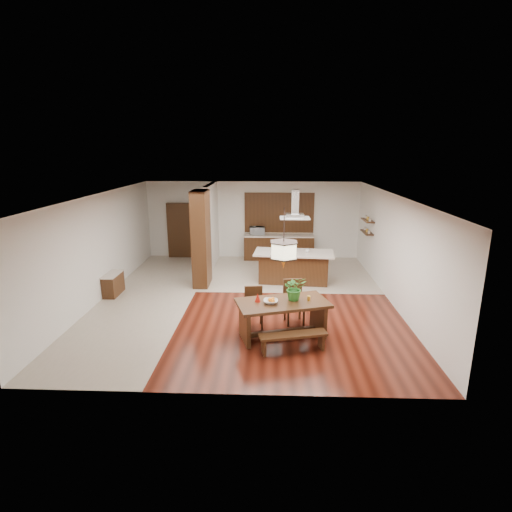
{
  "coord_description": "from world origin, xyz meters",
  "views": [
    {
      "loc": [
        0.7,
        -10.46,
        4.07
      ],
      "look_at": [
        0.3,
        0.0,
        1.25
      ],
      "focal_mm": 28.0,
      "sensor_mm": 36.0,
      "label": 1
    }
  ],
  "objects_px": {
    "dining_chair_left": "(254,308)",
    "microwave": "(257,231)",
    "range_hood": "(295,204)",
    "island_cup": "(307,251)",
    "fruit_bowl": "(271,301)",
    "pendant_lantern": "(284,239)",
    "dining_chair_right": "(294,302)",
    "dining_table": "(283,311)",
    "foliage_plant": "(295,288)",
    "kitchen_island": "(293,267)",
    "dining_bench": "(293,342)",
    "hallway_console": "(113,284)"
  },
  "relations": [
    {
      "from": "dining_table",
      "to": "foliage_plant",
      "type": "distance_m",
      "value": 0.57
    },
    {
      "from": "hallway_console",
      "to": "dining_bench",
      "type": "distance_m",
      "value": 5.9
    },
    {
      "from": "pendant_lantern",
      "to": "dining_bench",
      "type": "bearing_deg",
      "value": -73.4
    },
    {
      "from": "foliage_plant",
      "to": "kitchen_island",
      "type": "bearing_deg",
      "value": 87.25
    },
    {
      "from": "microwave",
      "to": "dining_chair_right",
      "type": "bearing_deg",
      "value": -86.29
    },
    {
      "from": "dining_table",
      "to": "island_cup",
      "type": "relative_size",
      "value": 17.93
    },
    {
      "from": "hallway_console",
      "to": "foliage_plant",
      "type": "xyz_separation_m",
      "value": [
        5.05,
        -2.34,
        0.79
      ]
    },
    {
      "from": "microwave",
      "to": "dining_table",
      "type": "bearing_deg",
      "value": -90.08
    },
    {
      "from": "range_hood",
      "to": "island_cup",
      "type": "relative_size",
      "value": 7.38
    },
    {
      "from": "hallway_console",
      "to": "dining_bench",
      "type": "bearing_deg",
      "value": -32.26
    },
    {
      "from": "island_cup",
      "to": "microwave",
      "type": "xyz_separation_m",
      "value": [
        -1.65,
        2.78,
        0.05
      ]
    },
    {
      "from": "pendant_lantern",
      "to": "microwave",
      "type": "xyz_separation_m",
      "value": [
        -0.8,
        6.48,
        -1.15
      ]
    },
    {
      "from": "dining_chair_left",
      "to": "range_hood",
      "type": "bearing_deg",
      "value": 65.18
    },
    {
      "from": "pendant_lantern",
      "to": "microwave",
      "type": "distance_m",
      "value": 6.63
    },
    {
      "from": "hallway_console",
      "to": "foliage_plant",
      "type": "height_order",
      "value": "foliage_plant"
    },
    {
      "from": "foliage_plant",
      "to": "microwave",
      "type": "bearing_deg",
      "value": 99.48
    },
    {
      "from": "fruit_bowl",
      "to": "island_cup",
      "type": "bearing_deg",
      "value": 73.64
    },
    {
      "from": "island_cup",
      "to": "hallway_console",
      "type": "bearing_deg",
      "value": -167.62
    },
    {
      "from": "dining_bench",
      "to": "fruit_bowl",
      "type": "height_order",
      "value": "fruit_bowl"
    },
    {
      "from": "kitchen_island",
      "to": "island_cup",
      "type": "distance_m",
      "value": 0.68
    },
    {
      "from": "microwave",
      "to": "dining_bench",
      "type": "bearing_deg",
      "value": -89.14
    },
    {
      "from": "island_cup",
      "to": "range_hood",
      "type": "bearing_deg",
      "value": 170.89
    },
    {
      "from": "fruit_bowl",
      "to": "kitchen_island",
      "type": "bearing_deg",
      "value": 79.67
    },
    {
      "from": "pendant_lantern",
      "to": "fruit_bowl",
      "type": "xyz_separation_m",
      "value": [
        -0.26,
        -0.1,
        -1.38
      ]
    },
    {
      "from": "dining_chair_left",
      "to": "microwave",
      "type": "distance_m",
      "value": 6.08
    },
    {
      "from": "dining_chair_right",
      "to": "fruit_bowl",
      "type": "relative_size",
      "value": 3.37
    },
    {
      "from": "dining_table",
      "to": "fruit_bowl",
      "type": "bearing_deg",
      "value": -159.73
    },
    {
      "from": "range_hood",
      "to": "dining_bench",
      "type": "bearing_deg",
      "value": -93.0
    },
    {
      "from": "dining_table",
      "to": "dining_chair_right",
      "type": "xyz_separation_m",
      "value": [
        0.3,
        0.72,
        -0.08
      ]
    },
    {
      "from": "pendant_lantern",
      "to": "range_hood",
      "type": "distance_m",
      "value": 3.8
    },
    {
      "from": "dining_bench",
      "to": "kitchen_island",
      "type": "bearing_deg",
      "value": 87.0
    },
    {
      "from": "hallway_console",
      "to": "pendant_lantern",
      "type": "distance_m",
      "value": 5.72
    },
    {
      "from": "dining_chair_left",
      "to": "pendant_lantern",
      "type": "xyz_separation_m",
      "value": [
        0.65,
        -0.44,
        1.77
      ]
    },
    {
      "from": "dining_chair_left",
      "to": "foliage_plant",
      "type": "relative_size",
      "value": 1.75
    },
    {
      "from": "range_hood",
      "to": "microwave",
      "type": "distance_m",
      "value": 3.28
    },
    {
      "from": "dining_chair_left",
      "to": "island_cup",
      "type": "bearing_deg",
      "value": 58.59
    },
    {
      "from": "dining_table",
      "to": "dining_chair_left",
      "type": "xyz_separation_m",
      "value": [
        -0.65,
        0.44,
        -0.13
      ]
    },
    {
      "from": "dining_chair_left",
      "to": "kitchen_island",
      "type": "distance_m",
      "value": 3.49
    },
    {
      "from": "range_hood",
      "to": "island_cup",
      "type": "height_order",
      "value": "range_hood"
    },
    {
      "from": "fruit_bowl",
      "to": "island_cup",
      "type": "xyz_separation_m",
      "value": [
        1.11,
        3.8,
        0.18
      ]
    },
    {
      "from": "dining_chair_right",
      "to": "island_cup",
      "type": "height_order",
      "value": "island_cup"
    },
    {
      "from": "foliage_plant",
      "to": "microwave",
      "type": "height_order",
      "value": "foliage_plant"
    },
    {
      "from": "dining_chair_right",
      "to": "island_cup",
      "type": "distance_m",
      "value": 3.07
    },
    {
      "from": "pendant_lantern",
      "to": "island_cup",
      "type": "height_order",
      "value": "pendant_lantern"
    },
    {
      "from": "foliage_plant",
      "to": "microwave",
      "type": "relative_size",
      "value": 1.01
    },
    {
      "from": "island_cup",
      "to": "pendant_lantern",
      "type": "bearing_deg",
      "value": -102.93
    },
    {
      "from": "hallway_console",
      "to": "dining_chair_right",
      "type": "bearing_deg",
      "value": -18.86
    },
    {
      "from": "hallway_console",
      "to": "dining_chair_right",
      "type": "distance_m",
      "value": 5.38
    },
    {
      "from": "hallway_console",
      "to": "microwave",
      "type": "height_order",
      "value": "microwave"
    },
    {
      "from": "hallway_console",
      "to": "dining_chair_right",
      "type": "height_order",
      "value": "dining_chair_right"
    }
  ]
}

